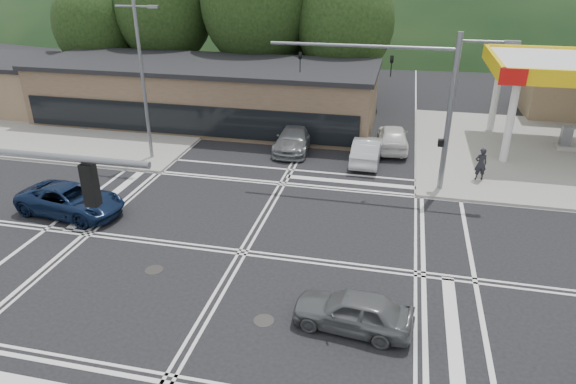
% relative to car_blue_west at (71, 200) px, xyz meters
% --- Properties ---
extents(ground, '(120.00, 120.00, 0.00)m').
position_rel_car_blue_west_xyz_m(ground, '(8.92, -1.59, -0.72)').
color(ground, black).
rests_on(ground, ground).
extents(sidewalk_ne, '(16.00, 16.00, 0.15)m').
position_rel_car_blue_west_xyz_m(sidewalk_ne, '(23.92, 13.41, -0.64)').
color(sidewalk_ne, gray).
rests_on(sidewalk_ne, ground).
extents(sidewalk_nw, '(16.00, 16.00, 0.15)m').
position_rel_car_blue_west_xyz_m(sidewalk_nw, '(-6.08, 13.41, -0.64)').
color(sidewalk_nw, gray).
rests_on(sidewalk_nw, ground).
extents(commercial_row, '(24.00, 8.00, 4.00)m').
position_rel_car_blue_west_xyz_m(commercial_row, '(0.92, 15.41, 1.28)').
color(commercial_row, brown).
rests_on(commercial_row, ground).
extents(commercial_nw, '(8.00, 7.00, 3.60)m').
position_rel_car_blue_west_xyz_m(commercial_nw, '(-15.08, 15.41, 1.08)').
color(commercial_nw, '#846B4F').
rests_on(commercial_nw, ground).
extents(hill_north, '(252.00, 126.00, 140.00)m').
position_rel_car_blue_west_xyz_m(hill_north, '(8.92, 88.41, -0.72)').
color(hill_north, black).
rests_on(hill_north, ground).
extents(tree_n_a, '(8.00, 8.00, 11.75)m').
position_rel_car_blue_west_xyz_m(tree_n_a, '(-5.08, 22.41, 6.42)').
color(tree_n_a, '#382619').
rests_on(tree_n_a, ground).
extents(tree_n_b, '(9.00, 9.00, 12.98)m').
position_rel_car_blue_west_xyz_m(tree_n_b, '(2.92, 22.41, 7.08)').
color(tree_n_b, '#382619').
rests_on(tree_n_b, ground).
extents(tree_n_c, '(7.60, 7.60, 10.87)m').
position_rel_car_blue_west_xyz_m(tree_n_c, '(9.92, 22.41, 5.78)').
color(tree_n_c, '#382619').
rests_on(tree_n_c, ground).
extents(tree_n_d, '(6.80, 6.80, 9.76)m').
position_rel_car_blue_west_xyz_m(tree_n_d, '(-11.08, 21.41, 5.12)').
color(tree_n_d, '#382619').
rests_on(tree_n_d, ground).
extents(tree_n_e, '(8.40, 8.40, 11.98)m').
position_rel_car_blue_west_xyz_m(tree_n_e, '(6.92, 26.41, 6.43)').
color(tree_n_e, '#382619').
rests_on(tree_n_e, ground).
extents(streetlight_nw, '(2.50, 0.25, 9.00)m').
position_rel_car_blue_west_xyz_m(streetlight_nw, '(0.48, 7.41, 4.33)').
color(streetlight_nw, slate).
rests_on(streetlight_nw, ground).
extents(signal_mast_ne, '(11.65, 0.30, 8.00)m').
position_rel_car_blue_west_xyz_m(signal_mast_ne, '(15.87, 6.61, 4.36)').
color(signal_mast_ne, slate).
rests_on(signal_mast_ne, ground).
extents(car_blue_west, '(5.43, 3.05, 1.43)m').
position_rel_car_blue_west_xyz_m(car_blue_west, '(0.00, 0.00, 0.00)').
color(car_blue_west, '#0C1A36').
rests_on(car_blue_west, ground).
extents(car_grey_center, '(4.09, 2.02, 1.34)m').
position_rel_car_blue_west_xyz_m(car_grey_center, '(13.86, -5.27, -0.04)').
color(car_grey_center, '#575A5B').
rests_on(car_grey_center, ground).
extents(car_queue_a, '(1.65, 4.53, 1.48)m').
position_rel_car_blue_west_xyz_m(car_queue_a, '(13.05, 9.84, 0.03)').
color(car_queue_a, '#B9BCC1').
rests_on(car_queue_a, ground).
extents(car_queue_b, '(2.22, 4.74, 1.57)m').
position_rel_car_blue_west_xyz_m(car_queue_b, '(14.42, 12.41, 0.07)').
color(car_queue_b, silver).
rests_on(car_queue_b, ground).
extents(car_northbound, '(2.21, 5.18, 1.49)m').
position_rel_car_blue_west_xyz_m(car_northbound, '(8.42, 11.01, 0.03)').
color(car_northbound, slate).
rests_on(car_northbound, ground).
extents(pedestrian, '(0.73, 0.57, 1.79)m').
position_rel_car_blue_west_xyz_m(pedestrian, '(19.21, 8.18, 0.33)').
color(pedestrian, black).
rests_on(pedestrian, sidewalk_ne).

